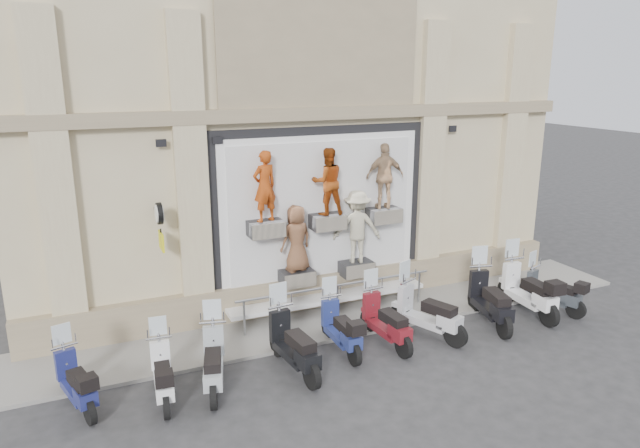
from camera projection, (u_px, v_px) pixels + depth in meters
The scene contains 16 objects.
ground at pixel (379, 358), 11.93m from camera, with size 90.00×90.00×0.00m, color #2C2C2F.
sidewalk at pixel (336, 317), 13.77m from camera, with size 16.00×2.20×0.08m, color gray.
building at pixel (264, 64), 16.54m from camera, with size 14.00×8.60×12.00m, color #C8B992, non-canonical shape.
shop_vitrine at pixel (329, 218), 13.78m from camera, with size 5.60×1.02×4.30m.
guard_rail at pixel (337, 303), 13.57m from camera, with size 5.06×0.10×0.93m, color #9EA0A5, non-canonical shape.
clock_sign_bracket at pixel (160, 220), 11.84m from camera, with size 0.10×0.80×1.02m.
scooter_a at pixel (75, 372), 9.98m from camera, with size 0.51×1.73×1.41m, color navy, non-canonical shape.
scooter_b at pixel (162, 365), 10.25m from camera, with size 0.50×1.71×1.39m, color white, non-canonical shape.
scooter_c at pixel (213, 351), 10.59m from camera, with size 0.55×1.90×1.54m, color #949BA0, non-canonical shape.
scooter_d at pixel (293, 333), 11.18m from camera, with size 0.59×2.04×1.65m, color black, non-canonical shape.
scooter_e at pixel (341, 319), 12.02m from camera, with size 0.53×1.82×1.48m, color navy, non-canonical shape.
scooter_f at pixel (386, 311), 12.32m from camera, with size 0.56×1.90×1.55m, color maroon, non-canonical shape.
scooter_g at pixel (428, 303), 12.67m from camera, with size 0.59×2.02×1.64m, color #ACAEB3, non-canonical shape.
scooter_h at pixel (491, 290), 13.30m from camera, with size 0.62×2.12×1.72m, color black, non-canonical shape.
scooter_i at pixel (529, 281), 13.86m from camera, with size 0.62×2.13×1.73m, color white, non-canonical shape.
scooter_j at pixel (552, 284), 14.07m from camera, with size 0.51×1.75×1.42m, color #2F353A, non-canonical shape.
Camera 1 is at (-5.51, -9.35, 5.82)m, focal length 32.00 mm.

